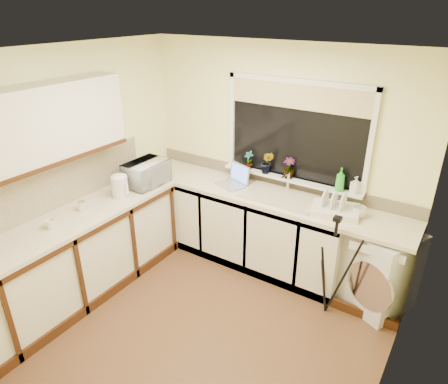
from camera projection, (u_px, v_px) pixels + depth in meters
floor at (201, 323)px, 3.84m from camera, size 3.20×3.20×0.00m
ceiling at (192, 54)px, 2.80m from camera, size 3.20×3.20×0.00m
wall_back at (277, 157)px, 4.46m from camera, size 3.20×0.00×3.20m
wall_front at (33, 318)px, 2.18m from camera, size 3.20×0.00×3.20m
wall_left at (71, 170)px, 4.10m from camera, size 0.00×3.00×3.00m
wall_right at (401, 274)px, 2.53m from camera, size 0.00×3.00×3.00m
base_cabinet_back at (237, 223)px, 4.73m from camera, size 2.55×0.60×0.86m
base_cabinet_left at (78, 259)px, 4.07m from camera, size 0.54×2.40×0.86m
worktop_back at (263, 195)px, 4.37m from camera, size 3.20×0.60×0.04m
worktop_left at (71, 220)px, 3.88m from camera, size 0.60×2.40×0.04m
upper_cabinet at (29, 129)px, 3.44m from camera, size 0.28×1.90×0.70m
splashback_left at (48, 190)px, 3.91m from camera, size 0.02×2.40×0.45m
splashback_back at (276, 179)px, 4.55m from camera, size 3.20×0.02×0.14m
window_glass at (296, 132)px, 4.21m from camera, size 1.50×0.02×1.00m
window_blind at (298, 97)px, 4.03m from camera, size 1.50×0.02×0.25m
windowsill at (290, 179)px, 4.38m from camera, size 1.60×0.14×0.03m
sink at (280, 197)px, 4.26m from camera, size 0.82×0.46×0.03m
faucet at (288, 182)px, 4.35m from camera, size 0.03×0.03×0.24m
washing_machine at (378, 268)px, 3.94m from camera, size 0.77×0.76×0.84m
laptop at (235, 179)px, 4.56m from camera, size 0.38×0.35×0.23m
kettle at (120, 187)px, 4.24m from camera, size 0.17×0.17×0.23m
dish_rack at (335, 210)px, 3.94m from camera, size 0.52×0.43×0.07m
tripod at (331, 267)px, 3.77m from camera, size 0.68×0.68×1.06m
steel_jar at (82, 206)px, 3.98m from camera, size 0.07×0.07×0.10m
microwave at (146, 173)px, 4.53m from camera, size 0.33×0.49×0.27m
plant_a at (249, 160)px, 4.57m from camera, size 0.13×0.10×0.21m
plant_b at (267, 163)px, 4.43m from camera, size 0.16×0.13×0.26m
plant_c at (289, 168)px, 4.33m from camera, size 0.15×0.15×0.23m
soap_bottle_green at (340, 180)px, 4.03m from camera, size 0.12×0.12×0.24m
soap_bottle_clear at (356, 185)px, 3.99m from camera, size 0.10×0.10×0.18m
cup_back at (359, 212)px, 3.86m from camera, size 0.15×0.15×0.11m
cup_left at (50, 224)px, 3.67m from camera, size 0.12×0.12×0.09m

